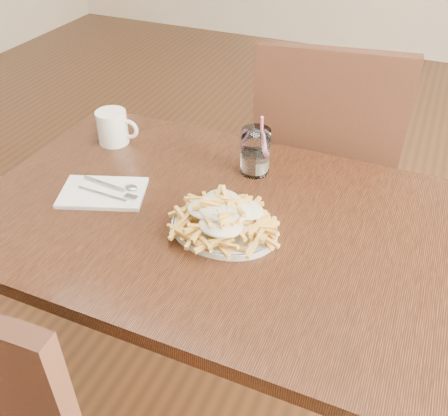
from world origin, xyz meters
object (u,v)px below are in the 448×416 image
at_px(table, 210,237).
at_px(fries_plate, 224,228).
at_px(coffee_mug, 113,127).
at_px(chair_far, 324,160).
at_px(water_glass, 255,154).
at_px(loaded_fries, 224,212).

xyz_separation_m(table, fries_plate, (0.06, -0.05, 0.09)).
bearing_deg(coffee_mug, chair_far, 37.02).
relative_size(water_glass, coffee_mug, 1.37).
xyz_separation_m(chair_far, water_glass, (-0.12, -0.42, 0.23)).
xyz_separation_m(chair_far, fries_plate, (-0.09, -0.69, 0.18)).
xyz_separation_m(table, chair_far, (0.15, 0.64, -0.09)).
relative_size(chair_far, water_glass, 5.72).
relative_size(table, fries_plate, 3.92).
bearing_deg(table, fries_plate, -40.27).
xyz_separation_m(loaded_fries, water_glass, (-0.02, 0.28, -0.00)).
height_order(chair_far, water_glass, chair_far).
bearing_deg(coffee_mug, water_glass, 1.67).
bearing_deg(water_glass, loaded_fries, -84.87).
distance_m(fries_plate, loaded_fries, 0.05).
xyz_separation_m(table, water_glass, (0.04, 0.23, 0.14)).
height_order(fries_plate, water_glass, water_glass).
relative_size(table, water_glass, 6.72).
height_order(water_glass, coffee_mug, water_glass).
bearing_deg(fries_plate, water_glass, 95.13).
distance_m(chair_far, water_glass, 0.49).
height_order(chair_far, fries_plate, chair_far).
relative_size(fries_plate, loaded_fries, 1.08).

